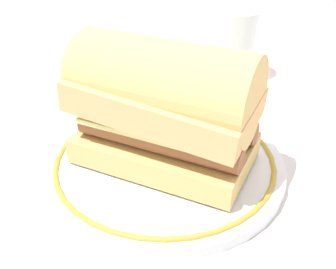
% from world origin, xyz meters
% --- Properties ---
extents(ground_plane, '(1.50, 1.50, 0.00)m').
position_xyz_m(ground_plane, '(0.00, 0.00, 0.00)').
color(ground_plane, beige).
extents(plate, '(0.25, 0.25, 0.01)m').
position_xyz_m(plate, '(0.00, -0.01, 0.01)').
color(plate, white).
rests_on(plate, ground_plane).
extents(sausage_sandwich, '(0.19, 0.12, 0.13)m').
position_xyz_m(sausage_sandwich, '(0.00, -0.01, 0.08)').
color(sausage_sandwich, '#DFB76B').
rests_on(sausage_sandwich, plate).
extents(drinking_glass, '(0.06, 0.06, 0.10)m').
position_xyz_m(drinking_glass, '(-0.04, 0.24, 0.04)').
color(drinking_glass, silver).
rests_on(drinking_glass, ground_plane).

